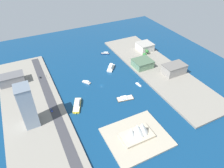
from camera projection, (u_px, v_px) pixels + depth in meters
The scene contains 21 objects.
ground_plane at pixel (102, 85), 292.03m from camera, with size 440.00×440.00×0.00m, color navy.
quay_west at pixel (156, 69), 325.18m from camera, with size 70.00×240.00×2.54m, color gray.
quay_east at pixel (32, 105), 257.36m from camera, with size 70.00×240.00×2.54m, color gray.
peninsula_point at pixel (137, 137), 218.08m from camera, with size 64.33×55.53×2.00m, color #A89E89.
road_strip at pixel (50, 99), 264.62m from camera, with size 10.69×228.00×0.15m, color #38383D.
ferry_white_commuter at pixel (111, 67), 325.13m from camera, with size 19.74×21.38×7.76m.
yacht_sleek_gray at pixel (87, 82), 295.90m from camera, with size 10.82×13.37×3.74m.
sailboat_small_white at pixel (138, 84), 292.54m from camera, with size 4.59×11.48×9.39m.
patrol_launch_navy at pixel (105, 53), 364.88m from camera, with size 14.84×9.22×4.31m.
ferry_yellow_fast at pixel (77, 105), 256.36m from camera, with size 18.35×27.83×6.53m.
barge_flat_brown at pixel (125, 98), 268.05m from camera, with size 22.90×12.18×2.97m.
carpark_squat_concrete at pixel (174, 69), 308.39m from camera, with size 34.42×21.36×14.55m.
warehouse_low_gray at pixel (12, 79), 288.26m from camera, with size 33.79×19.15×13.37m.
tower_tall_glass at pixel (27, 106), 216.48m from camera, with size 15.48×18.59×51.18m.
hotel_broad_white at pixel (145, 47), 369.24m from camera, with size 25.93×25.96×13.07m.
terminal_long_green at pixel (142, 63), 324.20m from camera, with size 29.08×25.85×11.51m.
hatchback_blue at pixel (52, 110), 246.89m from camera, with size 2.11×5.10×1.48m.
suv_black at pixel (40, 77), 302.41m from camera, with size 2.01×4.69×1.54m.
traffic_light_waterfront at pixel (46, 76), 298.64m from camera, with size 0.36×0.36×6.50m.
opera_landmark at pixel (138, 131), 212.70m from camera, with size 34.17×20.15×19.46m.
park_tree_cluster at pixel (146, 53), 351.10m from camera, with size 16.83×14.34×8.77m.
Camera 1 is at (90.25, 214.74, 176.77)m, focal length 32.99 mm.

